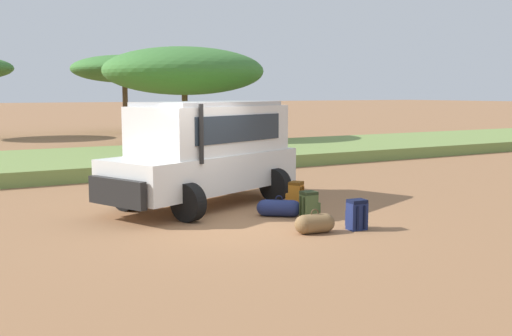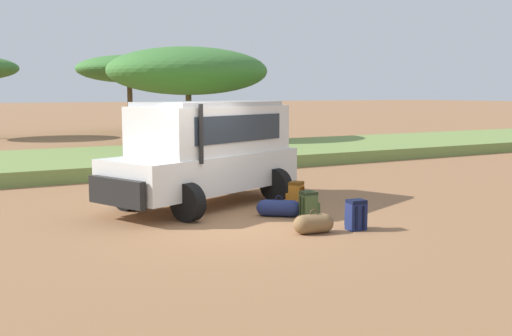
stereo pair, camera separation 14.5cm
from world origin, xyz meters
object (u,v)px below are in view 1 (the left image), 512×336
backpack_near_rear_wheel (295,196)px  safari_vehicle (207,151)px  backpack_beside_front_wheel (309,205)px  duffel_bag_low_black_case (315,224)px  backpack_cluster_center (357,215)px  acacia_tree_right_mid (124,69)px  acacia_tree_centre_back (184,71)px  duffel_bag_soft_canvas (279,208)px

backpack_near_rear_wheel → safari_vehicle: bearing=132.4°
backpack_beside_front_wheel → duffel_bag_low_black_case: backpack_beside_front_wheel is taller
backpack_cluster_center → acacia_tree_right_mid: size_ratio=0.08×
backpack_beside_front_wheel → acacia_tree_centre_back: 17.83m
duffel_bag_low_black_case → acacia_tree_right_mid: acacia_tree_right_mid is taller
duffel_bag_low_black_case → backpack_beside_front_wheel: bearing=59.7°
safari_vehicle → acacia_tree_centre_back: (5.61, 14.44, 2.39)m
safari_vehicle → backpack_beside_front_wheel: safari_vehicle is taller
backpack_near_rear_wheel → acacia_tree_centre_back: acacia_tree_centre_back is taller
backpack_near_rear_wheel → acacia_tree_right_mid: bearing=79.9°
backpack_cluster_center → duffel_bag_low_black_case: (-0.88, 0.16, -0.10)m
backpack_beside_front_wheel → duffel_bag_soft_canvas: bearing=130.4°
safari_vehicle → duffel_bag_soft_canvas: safari_vehicle is taller
backpack_near_rear_wheel → acacia_tree_right_mid: (4.98, 28.04, 3.88)m
backpack_cluster_center → acacia_tree_centre_back: acacia_tree_centre_back is taller
duffel_bag_soft_canvas → acacia_tree_centre_back: (4.84, 16.43, 3.50)m
backpack_near_rear_wheel → duffel_bag_soft_canvas: backpack_near_rear_wheel is taller
backpack_beside_front_wheel → safari_vehicle: bearing=115.7°
backpack_beside_front_wheel → duffel_bag_low_black_case: 1.33m
duffel_bag_soft_canvas → acacia_tree_centre_back: size_ratio=0.11×
backpack_cluster_center → acacia_tree_right_mid: (5.02, 30.24, 3.91)m
duffel_bag_soft_canvas → acacia_tree_right_mid: size_ratio=0.11×
safari_vehicle → acacia_tree_centre_back: acacia_tree_centre_back is taller
acacia_tree_centre_back → acacia_tree_right_mid: size_ratio=1.05×
safari_vehicle → duffel_bag_low_black_case: safari_vehicle is taller
safari_vehicle → duffel_bag_soft_canvas: 2.40m
acacia_tree_centre_back → acacia_tree_right_mid: 12.04m
backpack_near_rear_wheel → acacia_tree_centre_back: (4.16, 16.03, 3.37)m
backpack_beside_front_wheel → backpack_cluster_center: (0.21, -1.31, 0.00)m
backpack_cluster_center → duffel_bag_soft_canvas: (-0.64, 1.82, -0.11)m
safari_vehicle → acacia_tree_right_mid: bearing=76.3°
backpack_beside_front_wheel → backpack_near_rear_wheel: 0.94m
backpack_beside_front_wheel → duffel_bag_soft_canvas: size_ratio=0.69×
backpack_cluster_center → acacia_tree_right_mid: bearing=80.6°
safari_vehicle → acacia_tree_centre_back: 15.68m
backpack_beside_front_wheel → backpack_cluster_center: bearing=-81.0°
backpack_cluster_center → duffel_bag_low_black_case: size_ratio=0.74×
duffel_bag_low_black_case → acacia_tree_right_mid: size_ratio=0.11×
duffel_bag_low_black_case → acacia_tree_centre_back: 19.11m
duffel_bag_low_black_case → safari_vehicle: bearing=98.3°
backpack_near_rear_wheel → acacia_tree_right_mid: size_ratio=0.09×
safari_vehicle → duffel_bag_soft_canvas: bearing=-68.8°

